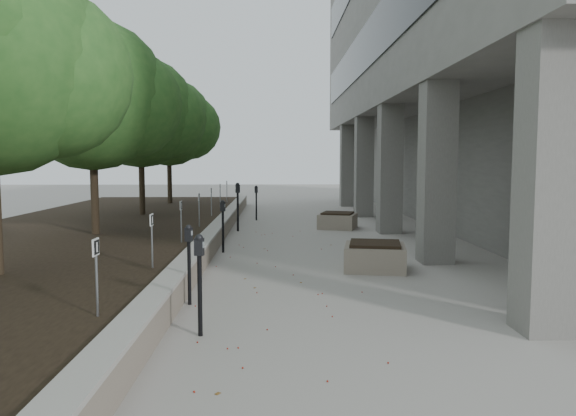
{
  "coord_description": "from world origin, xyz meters",
  "views": [
    {
      "loc": [
        -0.19,
        -6.08,
        2.3
      ],
      "look_at": [
        0.13,
        7.4,
        1.11
      ],
      "focal_mm": 34.2,
      "sensor_mm": 36.0,
      "label": 1
    }
  ],
  "objects": [
    {
      "name": "parking_meter_4",
      "position": [
        -1.39,
        11.51,
        0.78
      ],
      "size": [
        0.18,
        0.15,
        1.57
      ],
      "primitive_type": null,
      "rotation": [
        0.0,
        0.0,
        0.3
      ],
      "color": "black",
      "rests_on": "ground"
    },
    {
      "name": "parking_meter_2",
      "position": [
        -1.55,
        2.51,
        0.64
      ],
      "size": [
        0.15,
        0.13,
        1.28
      ],
      "primitive_type": null,
      "rotation": [
        0.0,
        0.0,
        -0.32
      ],
      "color": "black",
      "rests_on": "ground"
    },
    {
      "name": "parking_sign_7",
      "position": [
        -2.35,
        15.5,
        0.88
      ],
      "size": [
        0.04,
        0.22,
        0.96
      ],
      "primitive_type": null,
      "color": "black",
      "rests_on": "planting_bed"
    },
    {
      "name": "planting_bed",
      "position": [
        -5.5,
        9.0,
        0.2
      ],
      "size": [
        7.0,
        26.0,
        0.4
      ],
      "primitive_type": "cube",
      "color": "black",
      "rests_on": "ground"
    },
    {
      "name": "parking_meter_3",
      "position": [
        -1.48,
        7.42,
        0.65
      ],
      "size": [
        0.15,
        0.13,
        1.31
      ],
      "primitive_type": null,
      "rotation": [
        0.0,
        0.0,
        -0.3
      ],
      "color": "black",
      "rests_on": "ground"
    },
    {
      "name": "parking_meter_5",
      "position": [
        -0.9,
        14.64,
        0.66
      ],
      "size": [
        0.15,
        0.12,
        1.33
      ],
      "primitive_type": null,
      "rotation": [
        0.0,
        0.0,
        -0.22
      ],
      "color": "black",
      "rests_on": "ground"
    },
    {
      "name": "ground",
      "position": [
        0.0,
        0.0,
        0.0
      ],
      "size": [
        90.0,
        90.0,
        0.0
      ],
      "primitive_type": "plane",
      "color": "#9C968F",
      "rests_on": "ground"
    },
    {
      "name": "parking_sign_8",
      "position": [
        -2.35,
        18.5,
        0.88
      ],
      "size": [
        0.04,
        0.22,
        0.96
      ],
      "primitive_type": null,
      "color": "black",
      "rests_on": "planting_bed"
    },
    {
      "name": "parking_meter_1",
      "position": [
        -1.17,
        0.95,
        0.67
      ],
      "size": [
        0.15,
        0.12,
        1.35
      ],
      "primitive_type": null,
      "rotation": [
        0.0,
        0.0,
        -0.22
      ],
      "color": "black",
      "rests_on": "ground"
    },
    {
      "name": "parking_sign_3",
      "position": [
        -2.35,
        3.5,
        0.88
      ],
      "size": [
        0.04,
        0.22,
        0.96
      ],
      "primitive_type": null,
      "color": "black",
      "rests_on": "planting_bed"
    },
    {
      "name": "berry_scatter",
      "position": [
        -0.1,
        5.0,
        0.01
      ],
      "size": [
        3.3,
        14.1,
        0.02
      ],
      "primitive_type": null,
      "color": "maroon",
      "rests_on": "ground"
    },
    {
      "name": "crabapple_tree_4",
      "position": [
        -4.8,
        13.0,
        3.12
      ],
      "size": [
        4.6,
        4.0,
        5.44
      ],
      "primitive_type": null,
      "color": "#2B5D23",
      "rests_on": "planting_bed"
    },
    {
      "name": "parking_sign_2",
      "position": [
        -2.35,
        0.5,
        0.88
      ],
      "size": [
        0.04,
        0.22,
        0.96
      ],
      "primitive_type": null,
      "color": "black",
      "rests_on": "planting_bed"
    },
    {
      "name": "parking_sign_4",
      "position": [
        -2.35,
        6.5,
        0.88
      ],
      "size": [
        0.04,
        0.22,
        0.96
      ],
      "primitive_type": null,
      "color": "black",
      "rests_on": "planting_bed"
    },
    {
      "name": "retaining_wall",
      "position": [
        -1.82,
        9.0,
        0.25
      ],
      "size": [
        0.39,
        26.0,
        0.5
      ],
      "primitive_type": null,
      "color": "gray",
      "rests_on": "ground"
    },
    {
      "name": "planter_front",
      "position": [
        1.9,
        5.23,
        0.29
      ],
      "size": [
        1.43,
        1.43,
        0.58
      ],
      "primitive_type": null,
      "rotation": [
        0.0,
        0.0,
        -0.17
      ],
      "color": "gray",
      "rests_on": "ground"
    },
    {
      "name": "planter_back",
      "position": [
        1.91,
        12.14,
        0.27
      ],
      "size": [
        1.46,
        1.46,
        0.55
      ],
      "primitive_type": null,
      "rotation": [
        0.0,
        0.0,
        -0.3
      ],
      "color": "gray",
      "rests_on": "ground"
    },
    {
      "name": "crabapple_tree_5",
      "position": [
        -4.8,
        18.0,
        3.12
      ],
      "size": [
        4.6,
        4.0,
        5.44
      ],
      "primitive_type": null,
      "color": "#2B5D23",
      "rests_on": "planting_bed"
    },
    {
      "name": "parking_sign_6",
      "position": [
        -2.35,
        12.5,
        0.88
      ],
      "size": [
        0.04,
        0.22,
        0.96
      ],
      "primitive_type": null,
      "color": "black",
      "rests_on": "planting_bed"
    },
    {
      "name": "brutalist_building",
      "position": [
        9.5,
        13.0,
        7.5
      ],
      "size": [
        13.1,
        26.0,
        15.0
      ],
      "primitive_type": null,
      "color": "gray",
      "rests_on": "ground"
    },
    {
      "name": "crabapple_tree_3",
      "position": [
        -4.8,
        8.0,
        3.12
      ],
      "size": [
        4.6,
        4.0,
        5.44
      ],
      "primitive_type": null,
      "color": "#2B5D23",
      "rests_on": "planting_bed"
    },
    {
      "name": "parking_sign_5",
      "position": [
        -2.35,
        9.5,
        0.88
      ],
      "size": [
        0.04,
        0.22,
        0.96
      ],
      "primitive_type": null,
      "color": "black",
      "rests_on": "planting_bed"
    }
  ]
}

